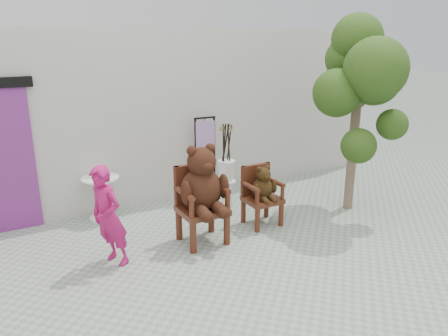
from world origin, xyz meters
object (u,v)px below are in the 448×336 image
object	(u,v)px
chair_small	(262,189)
stool_bucket	(226,170)
chair_big	(202,189)
cafe_table	(101,193)
person	(109,217)
tree	(360,73)
display_stand	(205,168)

from	to	relation	value
chair_small	stool_bucket	world-z (taller)	stool_bucket
chair_big	cafe_table	size ratio (longest dim) A/B	2.07
person	stool_bucket	world-z (taller)	stool_bucket
stool_bucket	tree	bearing A→B (deg)	-33.11
chair_small	display_stand	bearing A→B (deg)	99.63
person	display_stand	world-z (taller)	display_stand
chair_big	chair_small	distance (m)	1.13
chair_big	stool_bucket	bearing A→B (deg)	46.82
display_stand	tree	distance (m)	3.08
chair_big	display_stand	xyz separation A→B (m)	(0.85, 1.57, -0.23)
chair_big	stool_bucket	distance (m)	1.49
person	tree	xyz separation A→B (m)	(4.14, -0.05, 1.63)
person	display_stand	bearing A→B (deg)	100.78
stool_bucket	chair_small	bearing A→B (deg)	-84.82
display_stand	stool_bucket	size ratio (longest dim) A/B	1.04
chair_small	person	world-z (taller)	person
chair_big	display_stand	distance (m)	1.80
chair_small	tree	distance (m)	2.44
cafe_table	stool_bucket	size ratio (longest dim) A/B	0.48
stool_bucket	person	bearing A→B (deg)	-154.75
chair_big	person	distance (m)	1.35
chair_big	person	xyz separation A→B (m)	(-1.34, -0.03, -0.13)
stool_bucket	tree	distance (m)	2.71
cafe_table	display_stand	world-z (taller)	display_stand
person	cafe_table	size ratio (longest dim) A/B	1.95
chair_big	tree	size ratio (longest dim) A/B	0.45
chair_big	display_stand	world-z (taller)	display_stand
chair_small	person	bearing A→B (deg)	-176.64
display_stand	tree	size ratio (longest dim) A/B	0.47
tree	stool_bucket	bearing A→B (deg)	146.89
chair_big	tree	world-z (taller)	tree
person	tree	world-z (taller)	tree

